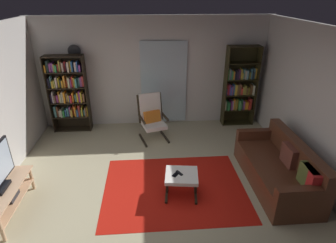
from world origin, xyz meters
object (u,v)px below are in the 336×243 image
object	(u,v)px
lounge_armchair	(152,116)
tv_stand	(3,197)
leather_sofa	(280,169)
cell_phone	(176,174)
wall_clock	(74,51)
bookshelf_near_sofa	(239,88)
bookshelf_near_tv	(68,91)
ottoman	(182,178)
tv_remote	(179,173)

from	to	relation	value
lounge_armchair	tv_stand	bearing A→B (deg)	-135.60
leather_sofa	cell_phone	distance (m)	1.82
leather_sofa	wall_clock	bearing A→B (deg)	145.51
bookshelf_near_sofa	bookshelf_near_tv	bearing A→B (deg)	-179.33
ottoman	cell_phone	size ratio (longest dim) A/B	4.11
ottoman	wall_clock	xyz separation A→B (m)	(-2.11, 2.79, 1.51)
bookshelf_near_sofa	wall_clock	size ratio (longest dim) A/B	6.71
bookshelf_near_sofa	wall_clock	bearing A→B (deg)	178.03
bookshelf_near_tv	ottoman	bearing A→B (deg)	-48.10
leather_sofa	tv_remote	bearing A→B (deg)	-175.49
bookshelf_near_sofa	lounge_armchair	world-z (taller)	bookshelf_near_sofa
ottoman	cell_phone	xyz separation A→B (m)	(-0.10, -0.01, 0.08)
tv_remote	ottoman	bearing A→B (deg)	-59.14
bookshelf_near_sofa	ottoman	distance (m)	3.22
leather_sofa	ottoman	bearing A→B (deg)	-174.76
lounge_armchair	ottoman	xyz separation A→B (m)	(0.42, -2.04, -0.19)
ottoman	tv_remote	distance (m)	0.09
leather_sofa	wall_clock	size ratio (longest dim) A/B	6.64
wall_clock	tv_stand	bearing A→B (deg)	-101.31
bookshelf_near_tv	ottoman	size ratio (longest dim) A/B	3.13
lounge_armchair	tv_remote	size ratio (longest dim) A/B	7.10
bookshelf_near_tv	wall_clock	bearing A→B (deg)	38.13
tv_stand	ottoman	bearing A→B (deg)	4.14
tv_stand	tv_remote	xyz separation A→B (m)	(2.67, 0.22, 0.13)
bookshelf_near_tv	wall_clock	size ratio (longest dim) A/B	6.22
tv_stand	ottoman	world-z (taller)	tv_stand
cell_phone	bookshelf_near_tv	bearing A→B (deg)	167.86
tv_stand	lounge_armchair	distance (m)	3.21
tv_stand	bookshelf_near_sofa	bearing A→B (deg)	32.76
bookshelf_near_sofa	cell_phone	distance (m)	3.27
tv_remote	cell_phone	world-z (taller)	tv_remote
tv_remote	cell_phone	xyz separation A→B (m)	(-0.06, -0.03, -0.00)
bookshelf_near_sofa	tv_remote	size ratio (longest dim) A/B	13.51
lounge_armchair	bookshelf_near_sofa	bearing A→B (deg)	15.97
tv_stand	tv_remote	size ratio (longest dim) A/B	8.35
bookshelf_near_sofa	wall_clock	xyz separation A→B (m)	(-3.83, 0.13, 0.92)
lounge_armchair	cell_phone	bearing A→B (deg)	-80.92
tv_remote	leather_sofa	bearing A→B (deg)	-26.20
leather_sofa	ottoman	size ratio (longest dim) A/B	3.35
cell_phone	wall_clock	size ratio (longest dim) A/B	0.48
ottoman	tv_stand	bearing A→B (deg)	-175.86
leather_sofa	cell_phone	bearing A→B (deg)	-174.76
tv_remote	cell_phone	distance (m)	0.07
ottoman	tv_remote	xyz separation A→B (m)	(-0.04, 0.02, 0.08)
ottoman	tv_remote	size ratio (longest dim) A/B	4.00
bookshelf_near_tv	wall_clock	world-z (taller)	wall_clock
tv_stand	bookshelf_near_sofa	size ratio (longest dim) A/B	0.62
bookshelf_near_tv	wall_clock	distance (m)	0.92
leather_sofa	wall_clock	xyz separation A→B (m)	(-3.83, 2.63, 1.55)
bookshelf_near_tv	leather_sofa	xyz separation A→B (m)	(4.06, -2.45, -0.67)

